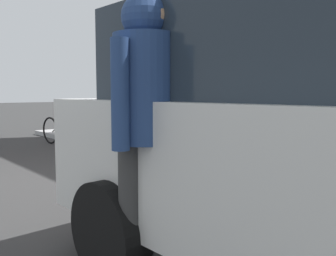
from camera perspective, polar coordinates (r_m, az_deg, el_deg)
The scene contains 6 objects.
ground_plane at distance 5.46m, azimuth -11.31°, elevation -7.58°, with size 80.00×80.00×0.00m, color #2F2F2F.
touring_motorcycle at distance 5.60m, azimuth -4.09°, elevation -0.92°, with size 2.14×0.78×1.39m.
parked_bicycle at distance 7.21m, azimuth -11.76°, elevation -1.43°, with size 1.73×0.50×0.92m.
pedestrian_walking at distance 2.21m, azimuth -3.49°, elevation 3.25°, with size 0.47×0.54×1.81m.
sandwich_board_sign at distance 7.59m, azimuth -0.14°, elevation 1.02°, with size 0.55×0.43×1.01m.
second_bicycle_by_cafe at distance 8.80m, azimuth -16.05°, elevation -0.35°, with size 1.68×0.48×0.91m.
Camera 1 is at (4.66, -2.57, 1.23)m, focal length 39.43 mm.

